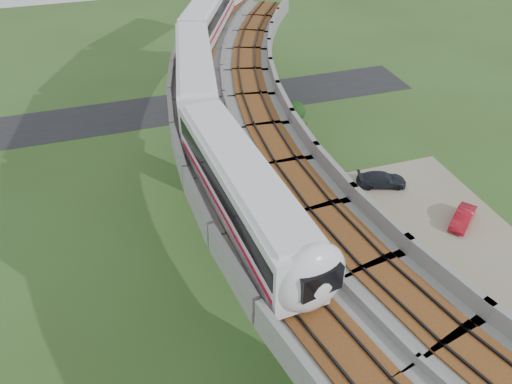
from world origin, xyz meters
TOP-DOWN VIEW (x-y plane):
  - ground at (0.00, 0.00)m, footprint 160.00×160.00m
  - dirt_lot at (14.00, -2.00)m, footprint 18.00×26.00m
  - asphalt_road at (0.00, 30.00)m, footprint 60.00×8.00m
  - viaduct at (3.84, 0.00)m, footprint 19.58×73.98m
  - metro_train at (2.86, 17.13)m, footprint 21.36×58.68m
  - fence at (9.75, 0.00)m, footprint 3.87×38.73m
  - tree_0 at (11.47, 21.29)m, footprint 2.66×2.66m
  - tree_1 at (9.39, 17.98)m, footprint 2.43×2.43m
  - tree_2 at (7.54, 10.10)m, footprint 3.03×3.03m
  - tree_3 at (6.45, 3.57)m, footprint 2.46×2.46m
  - tree_4 at (7.35, -5.68)m, footprint 2.83×2.83m
  - tree_5 at (7.88, -11.85)m, footprint 1.81×1.81m
  - car_white at (9.95, -5.95)m, footprint 3.21×3.89m
  - car_red at (19.16, 0.91)m, footprint 3.93×3.51m
  - car_dark at (15.30, 8.06)m, footprint 5.02×3.24m

SIDE VIEW (x-z plane):
  - ground at x=0.00m, z-range 0.00..0.00m
  - asphalt_road at x=0.00m, z-range 0.00..0.03m
  - dirt_lot at x=14.00m, z-range 0.00..0.04m
  - car_white at x=9.95m, z-range 0.04..1.29m
  - car_red at x=19.16m, z-range 0.04..1.33m
  - car_dark at x=15.30m, z-range 0.04..1.39m
  - fence at x=9.75m, z-range 0.00..1.50m
  - tree_3 at x=6.45m, z-range 0.33..3.07m
  - tree_4 at x=7.35m, z-range 0.31..3.34m
  - tree_5 at x=7.88m, z-range 0.56..3.24m
  - tree_1 at x=9.39m, z-range 0.45..3.43m
  - tree_0 at x=11.47m, z-range 0.42..3.52m
  - tree_2 at x=7.54m, z-range 0.44..3.91m
  - viaduct at x=3.84m, z-range 3.35..14.75m
  - metro_train at x=2.86m, z-range 10.49..14.13m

